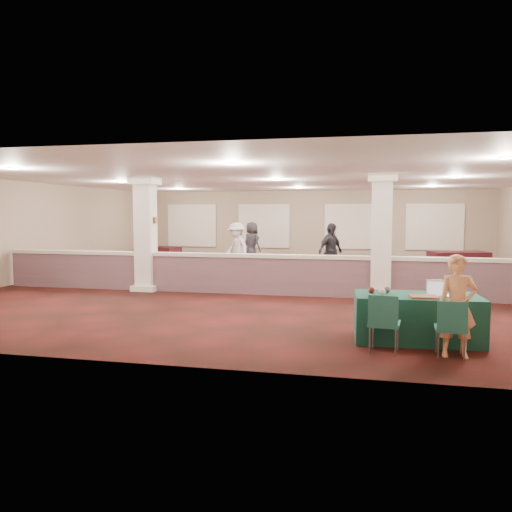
% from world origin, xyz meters
% --- Properties ---
extents(ground, '(16.00, 16.00, 0.00)m').
position_xyz_m(ground, '(0.00, 0.00, 0.00)').
color(ground, '#401110').
rests_on(ground, ground).
extents(wall_back, '(16.00, 0.04, 3.20)m').
position_xyz_m(wall_back, '(0.00, 8.00, 1.60)').
color(wall_back, gray).
rests_on(wall_back, ground).
extents(wall_front, '(16.00, 0.04, 3.20)m').
position_xyz_m(wall_front, '(0.00, -8.00, 1.60)').
color(wall_front, gray).
rests_on(wall_front, ground).
extents(wall_left, '(0.04, 16.00, 3.20)m').
position_xyz_m(wall_left, '(-8.00, 0.00, 1.60)').
color(wall_left, gray).
rests_on(wall_left, ground).
extents(ceiling, '(16.00, 16.00, 0.02)m').
position_xyz_m(ceiling, '(0.00, 0.00, 3.20)').
color(ceiling, white).
rests_on(ceiling, wall_back).
extents(partition_wall, '(15.60, 0.28, 1.10)m').
position_xyz_m(partition_wall, '(0.00, -1.50, 0.57)').
color(partition_wall, brown).
rests_on(partition_wall, ground).
extents(column_left, '(0.72, 0.72, 3.20)m').
position_xyz_m(column_left, '(-3.50, -1.50, 1.64)').
color(column_left, white).
rests_on(column_left, ground).
extents(column_right, '(0.72, 0.72, 3.20)m').
position_xyz_m(column_right, '(3.00, -1.50, 1.64)').
color(column_right, white).
rests_on(column_right, ground).
extents(sconce_left, '(0.12, 0.12, 0.18)m').
position_xyz_m(sconce_left, '(-3.78, -1.50, 2.00)').
color(sconce_left, brown).
rests_on(sconce_left, column_left).
extents(sconce_right, '(0.12, 0.12, 0.18)m').
position_xyz_m(sconce_right, '(-3.22, -1.50, 2.00)').
color(sconce_right, brown).
rests_on(sconce_right, column_left).
extents(near_table, '(2.15, 1.16, 0.80)m').
position_xyz_m(near_table, '(3.50, -5.76, 0.40)').
color(near_table, '#0F372D').
rests_on(near_table, ground).
extents(conf_chair_main, '(0.47, 0.47, 0.89)m').
position_xyz_m(conf_chair_main, '(3.91, -6.71, 0.53)').
color(conf_chair_main, '#1D5454').
rests_on(conf_chair_main, ground).
extents(conf_chair_side, '(0.54, 0.54, 0.95)m').
position_xyz_m(conf_chair_side, '(2.91, -6.70, 0.56)').
color(conf_chair_side, '#1D5454').
rests_on(conf_chair_side, ground).
extents(woman, '(0.58, 0.39, 1.59)m').
position_xyz_m(woman, '(4.00, -6.63, 0.79)').
color(woman, '#E1A361').
rests_on(woman, ground).
extents(far_table_front_left, '(1.63, 0.86, 0.65)m').
position_xyz_m(far_table_front_left, '(-5.32, 1.36, 0.33)').
color(far_table_front_left, black).
rests_on(far_table_front_left, ground).
extents(far_table_front_center, '(2.02, 1.11, 0.79)m').
position_xyz_m(far_table_front_center, '(0.91, 0.30, 0.40)').
color(far_table_front_center, black).
rests_on(far_table_front_center, ground).
extents(far_table_front_right, '(1.83, 0.94, 0.73)m').
position_xyz_m(far_table_front_right, '(2.50, 0.57, 0.37)').
color(far_table_front_right, black).
rests_on(far_table_front_right, ground).
extents(far_table_back_left, '(1.85, 1.36, 0.67)m').
position_xyz_m(far_table_back_left, '(-6.43, 6.50, 0.34)').
color(far_table_back_left, black).
rests_on(far_table_back_left, ground).
extents(far_table_back_center, '(1.88, 1.27, 0.69)m').
position_xyz_m(far_table_back_center, '(-0.05, 3.20, 0.35)').
color(far_table_back_center, black).
rests_on(far_table_back_center, ground).
extents(far_table_back_right, '(2.19, 1.48, 0.81)m').
position_xyz_m(far_table_back_right, '(5.92, 4.52, 0.40)').
color(far_table_back_right, black).
rests_on(far_table_back_right, ground).
extents(attendee_a, '(0.87, 0.82, 1.62)m').
position_xyz_m(attendee_a, '(-4.93, 1.28, 0.81)').
color(attendee_a, black).
rests_on(attendee_a, ground).
extents(attendee_b, '(1.26, 1.18, 1.85)m').
position_xyz_m(attendee_b, '(-2.00, 3.00, 0.93)').
color(attendee_b, white).
rests_on(attendee_b, ground).
extents(attendee_c, '(1.06, 1.21, 1.88)m').
position_xyz_m(attendee_c, '(1.50, 1.72, 0.94)').
color(attendee_c, black).
rests_on(attendee_c, ground).
extents(attendee_d, '(1.02, 0.91, 1.82)m').
position_xyz_m(attendee_d, '(-2.11, 5.93, 0.91)').
color(attendee_d, black).
rests_on(attendee_d, ground).
extents(laptop_base, '(0.38, 0.27, 0.02)m').
position_xyz_m(laptop_base, '(3.83, -5.79, 0.81)').
color(laptop_base, silver).
rests_on(laptop_base, near_table).
extents(laptop_screen, '(0.36, 0.03, 0.24)m').
position_xyz_m(laptop_screen, '(3.83, -5.67, 0.95)').
color(laptop_screen, silver).
rests_on(laptop_screen, near_table).
extents(screen_glow, '(0.33, 0.02, 0.21)m').
position_xyz_m(screen_glow, '(3.83, -5.67, 0.93)').
color(screen_glow, silver).
rests_on(screen_glow, near_table).
extents(knitting, '(0.46, 0.35, 0.03)m').
position_xyz_m(knitting, '(3.57, -6.03, 0.82)').
color(knitting, '#D04F21').
rests_on(knitting, near_table).
extents(yarn_cream, '(0.12, 0.12, 0.12)m').
position_xyz_m(yarn_cream, '(2.90, -5.90, 0.87)').
color(yarn_cream, beige).
rests_on(yarn_cream, near_table).
extents(yarn_red, '(0.11, 0.11, 0.11)m').
position_xyz_m(yarn_red, '(2.73, -5.74, 0.86)').
color(yarn_red, maroon).
rests_on(yarn_red, near_table).
extents(yarn_grey, '(0.11, 0.11, 0.11)m').
position_xyz_m(yarn_grey, '(3.00, -5.65, 0.86)').
color(yarn_grey, '#4F4F54').
rests_on(yarn_grey, near_table).
extents(scissors, '(0.13, 0.04, 0.01)m').
position_xyz_m(scissors, '(4.23, -6.03, 0.81)').
color(scissors, red).
rests_on(scissors, near_table).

